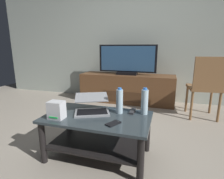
# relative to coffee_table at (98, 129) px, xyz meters

# --- Properties ---
(ground_plane) EXTENTS (7.68, 7.68, 0.00)m
(ground_plane) POSITION_rel_coffee_table_xyz_m (-0.01, 0.11, -0.30)
(ground_plane) COLOR #9E9384
(back_wall) EXTENTS (6.40, 0.12, 2.80)m
(back_wall) POSITION_rel_coffee_table_xyz_m (-0.01, 2.26, 1.10)
(back_wall) COLOR #A8B2A8
(back_wall) RESTS_ON ground
(coffee_table) EXTENTS (1.02, 0.59, 0.44)m
(coffee_table) POSITION_rel_coffee_table_xyz_m (0.00, 0.00, 0.00)
(coffee_table) COLOR #2D383D
(coffee_table) RESTS_ON ground
(media_cabinet) EXTENTS (1.85, 0.51, 0.56)m
(media_cabinet) POSITION_rel_coffee_table_xyz_m (-0.13, 1.94, -0.02)
(media_cabinet) COLOR brown
(media_cabinet) RESTS_ON ground
(television) EXTENTS (1.13, 0.20, 0.58)m
(television) POSITION_rel_coffee_table_xyz_m (-0.13, 1.92, 0.54)
(television) COLOR black
(television) RESTS_ON media_cabinet
(dining_chair) EXTENTS (0.48, 0.48, 0.96)m
(dining_chair) POSITION_rel_coffee_table_xyz_m (1.19, 1.41, 0.24)
(dining_chair) COLOR brown
(dining_chair) RESTS_ON ground
(laptop) EXTENTS (0.46, 0.48, 0.16)m
(laptop) POSITION_rel_coffee_table_xyz_m (-0.10, 0.10, 0.20)
(laptop) COLOR gray
(laptop) RESTS_ON coffee_table
(router_box) EXTENTS (0.14, 0.11, 0.17)m
(router_box) POSITION_rel_coffee_table_xyz_m (-0.34, -0.17, 0.22)
(router_box) COLOR silver
(router_box) RESTS_ON coffee_table
(water_bottle_near) EXTENTS (0.07, 0.07, 0.27)m
(water_bottle_near) POSITION_rel_coffee_table_xyz_m (0.43, 0.19, 0.27)
(water_bottle_near) COLOR silver
(water_bottle_near) RESTS_ON coffee_table
(water_bottle_far) EXTENTS (0.07, 0.07, 0.26)m
(water_bottle_far) POSITION_rel_coffee_table_xyz_m (0.18, 0.14, 0.26)
(water_bottle_far) COLOR silver
(water_bottle_far) RESTS_ON coffee_table
(cell_phone) EXTENTS (0.13, 0.16, 0.01)m
(cell_phone) POSITION_rel_coffee_table_xyz_m (0.20, -0.13, 0.14)
(cell_phone) COLOR black
(cell_phone) RESTS_ON coffee_table
(tv_remote) EXTENTS (0.05, 0.16, 0.02)m
(tv_remote) POSITION_rel_coffee_table_xyz_m (0.31, 0.21, 0.15)
(tv_remote) COLOR #2D2D30
(tv_remote) RESTS_ON coffee_table
(soundbar_remote) EXTENTS (0.07, 0.16, 0.02)m
(soundbar_remote) POSITION_rel_coffee_table_xyz_m (-0.44, -0.00, 0.15)
(soundbar_remote) COLOR #99999E
(soundbar_remote) RESTS_ON coffee_table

